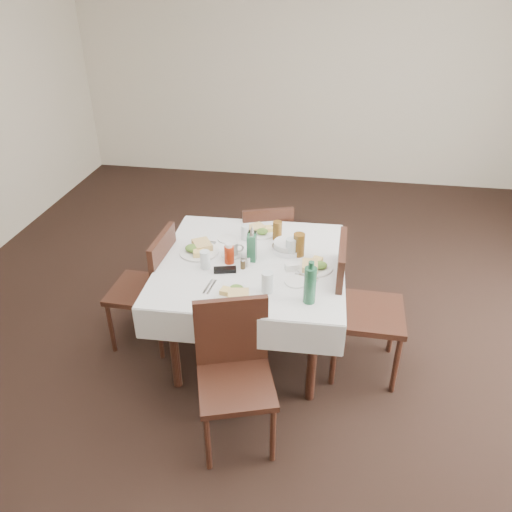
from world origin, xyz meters
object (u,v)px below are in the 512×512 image
at_px(dining_table, 252,271).
at_px(water_n, 245,232).
at_px(oil_cruet_dark, 252,243).
at_px(ketchup_bottle, 229,254).
at_px(oil_cruet_green, 252,247).
at_px(green_bottle, 310,284).
at_px(chair_south, 234,364).
at_px(water_w, 205,260).
at_px(bread_basket, 288,247).
at_px(chair_east, 355,301).
at_px(coffee_mug, 232,249).
at_px(water_e, 291,248).
at_px(chair_north, 265,244).
at_px(water_s, 267,282).
at_px(chair_west, 152,282).

distance_m(dining_table, water_n, 0.34).
height_order(oil_cruet_dark, ketchup_bottle, oil_cruet_dark).
distance_m(oil_cruet_green, green_bottle, 0.59).
bearing_deg(chair_south, water_w, 116.81).
xyz_separation_m(chair_south, oil_cruet_dark, (-0.03, 0.81, 0.35)).
distance_m(water_n, green_bottle, 0.87).
bearing_deg(dining_table, bread_basket, 37.33).
xyz_separation_m(chair_east, bread_basket, (-0.49, 0.25, 0.23)).
bearing_deg(water_n, coffee_mug, -100.99).
height_order(water_w, green_bottle, green_bottle).
height_order(water_n, water_e, water_e).
bearing_deg(coffee_mug, green_bottle, -39.07).
xyz_separation_m(chair_north, oil_cruet_dark, (0.00, -0.66, 0.37)).
height_order(water_e, coffee_mug, water_e).
bearing_deg(chair_east, dining_table, 173.73).
height_order(water_s, water_w, water_s).
bearing_deg(bread_basket, water_n, 158.94).
xyz_separation_m(water_w, oil_cruet_dark, (0.28, 0.20, 0.04)).
relative_size(water_s, bread_basket, 0.62).
height_order(chair_south, chair_west, chair_west).
bearing_deg(oil_cruet_dark, chair_north, 90.16).
bearing_deg(dining_table, water_s, -65.37).
distance_m(water_n, coffee_mug, 0.25).
bearing_deg(chair_west, water_w, -13.92).
relative_size(oil_cruet_dark, ketchup_bottle, 1.65).
distance_m(chair_north, water_e, 0.75).
distance_m(dining_table, chair_south, 0.77).
height_order(water_w, coffee_mug, water_w).
height_order(oil_cruet_dark, coffee_mug, oil_cruet_dark).
xyz_separation_m(water_w, green_bottle, (0.70, -0.27, 0.06)).
xyz_separation_m(chair_north, green_bottle, (0.43, -1.13, 0.40)).
height_order(dining_table, chair_north, chair_north).
height_order(water_e, bread_basket, water_e).
bearing_deg(chair_east, oil_cruet_green, 173.20).
distance_m(chair_south, green_bottle, 0.64).
xyz_separation_m(dining_table, green_bottle, (0.42, -0.41, 0.21)).
bearing_deg(water_n, water_s, -68.23).
distance_m(dining_table, green_bottle, 0.62).
xyz_separation_m(chair_north, chair_west, (-0.71, -0.75, 0.03)).
bearing_deg(water_s, water_e, 77.68).
bearing_deg(oil_cruet_dark, water_s, -68.11).
bearing_deg(chair_north, oil_cruet_dark, -89.84).
bearing_deg(water_n, chair_south, -83.30).
bearing_deg(bread_basket, oil_cruet_dark, -154.92).
bearing_deg(coffee_mug, water_s, -52.35).
height_order(chair_south, bread_basket, chair_south).
xyz_separation_m(water_w, coffee_mug, (0.14, 0.18, -0.01)).
relative_size(water_s, coffee_mug, 0.88).
bearing_deg(bread_basket, water_s, -97.68).
height_order(chair_west, water_s, chair_west).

